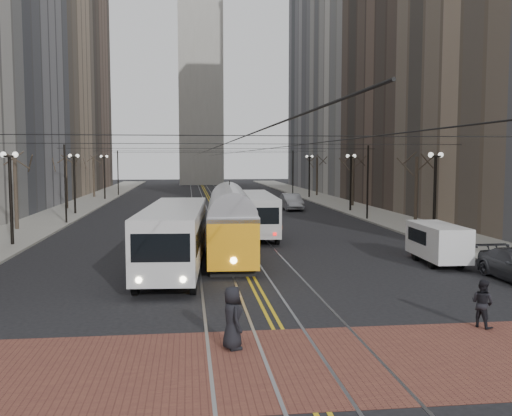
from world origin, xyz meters
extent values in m
plane|color=black|center=(0.00, 0.00, 0.00)|extent=(260.00, 260.00, 0.00)
cube|color=gray|center=(-15.00, 45.00, 0.07)|extent=(5.00, 140.00, 0.15)
cube|color=gray|center=(15.00, 45.00, 0.07)|extent=(5.00, 140.00, 0.15)
cube|color=brown|center=(0.00, -4.00, 0.01)|extent=(25.00, 6.00, 0.01)
cube|color=gray|center=(0.00, 45.00, 0.00)|extent=(4.80, 130.00, 0.02)
cube|color=gold|center=(0.00, 45.00, 0.01)|extent=(0.42, 130.00, 0.01)
cube|color=gray|center=(-27.50, 66.00, 26.00)|extent=(20.00, 20.00, 52.00)
cube|color=brown|center=(-25.50, 86.00, 20.00)|extent=(16.00, 20.00, 40.00)
cube|color=brown|center=(25.50, 46.00, 17.00)|extent=(16.00, 20.00, 34.00)
cube|color=#B4B0A9|center=(27.50, 66.00, 26.00)|extent=(20.00, 20.00, 52.00)
cube|color=slate|center=(25.50, 86.00, 20.00)|extent=(16.00, 20.00, 40.00)
cube|color=#B2AFA5|center=(0.00, 102.00, 28.00)|extent=(9.00, 9.00, 56.00)
cylinder|color=black|center=(-13.70, 18.00, 2.80)|extent=(0.20, 0.20, 5.60)
cylinder|color=black|center=(-13.70, 38.00, 2.80)|extent=(0.20, 0.20, 5.60)
cylinder|color=black|center=(-13.70, 58.00, 2.80)|extent=(0.20, 0.20, 5.60)
cylinder|color=black|center=(13.70, 18.00, 2.80)|extent=(0.20, 0.20, 5.60)
cylinder|color=black|center=(13.70, 38.00, 2.80)|extent=(0.20, 0.20, 5.60)
cylinder|color=black|center=(13.70, 58.00, 2.80)|extent=(0.20, 0.20, 5.60)
cylinder|color=#382D23|center=(-15.70, 26.00, 2.80)|extent=(0.28, 0.28, 5.60)
cylinder|color=#382D23|center=(-15.70, 44.00, 2.80)|extent=(0.28, 0.28, 5.60)
cylinder|color=#382D23|center=(-15.70, 62.00, 2.80)|extent=(0.28, 0.28, 5.60)
cylinder|color=#382D23|center=(15.70, 26.00, 2.80)|extent=(0.28, 0.28, 5.60)
cylinder|color=#382D23|center=(15.70, 44.00, 2.80)|extent=(0.28, 0.28, 5.60)
cylinder|color=#382D23|center=(15.70, 62.00, 2.80)|extent=(0.28, 0.28, 5.60)
cylinder|color=black|center=(-1.50, 45.00, 6.00)|extent=(0.03, 120.00, 0.03)
cylinder|color=black|center=(1.50, 45.00, 6.00)|extent=(0.03, 120.00, 0.03)
cylinder|color=black|center=(-12.90, 30.00, 3.30)|extent=(0.16, 0.16, 6.60)
cylinder|color=black|center=(-12.90, 66.00, 3.30)|extent=(0.16, 0.16, 6.60)
cylinder|color=black|center=(12.90, 30.00, 3.30)|extent=(0.16, 0.16, 6.60)
cylinder|color=black|center=(12.90, 66.00, 3.30)|extent=(0.16, 0.16, 6.60)
cube|color=silver|center=(-3.50, 9.28, 1.57)|extent=(3.39, 12.69, 3.14)
cube|color=#FAA216|center=(-0.50, 13.05, 1.52)|extent=(3.04, 12.97, 3.03)
cube|color=#B8B8B8|center=(1.87, 21.35, 1.47)|extent=(2.89, 11.36, 2.94)
cube|color=white|center=(10.00, 9.29, 1.03)|extent=(1.98, 4.74, 2.07)
imported|color=#3D3F44|center=(4.44, 33.39, 0.83)|extent=(2.32, 5.00, 1.66)
imported|color=#9A9BA1|center=(8.07, 40.82, 0.86)|extent=(1.86, 5.22, 1.72)
imported|color=black|center=(-1.61, -2.65, 0.92)|extent=(0.79, 1.01, 1.82)
imported|color=black|center=(6.62, -1.50, 0.80)|extent=(0.89, 0.95, 1.57)
camera|label=1|loc=(-2.83, -18.62, 5.49)|focal=40.00mm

